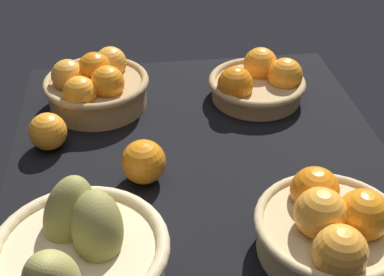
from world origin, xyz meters
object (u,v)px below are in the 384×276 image
Objects in this scene: loose_orange_back_gap at (144,162)px; basket_near_right at (258,83)px; basket_far_left_pears at (79,253)px; basket_far_right at (96,86)px; basket_near_left at (331,228)px; loose_orange_front_gap at (48,132)px.

basket_near_right is at bearing -46.09° from loose_orange_back_gap.
loose_orange_back_gap is at bearing -25.79° from basket_far_left_pears.
basket_far_left_pears is (-47.25, 1.48, 0.02)cm from basket_far_right.
basket_far_left_pears is 23.38cm from loose_orange_back_gap.
basket_far_right is 47.27cm from basket_far_left_pears.
basket_near_right is (46.08, 0.18, -1.15)cm from basket_near_left.
basket_near_right is 0.83× the size of basket_far_left_pears.
basket_near_left and basket_far_right have the same top height.
basket_far_left_pears is (-46.46, 36.58, 1.29)cm from basket_near_right.
basket_far_left_pears is at bearing 90.60° from basket_near_left.
loose_orange_front_gap is 21.41cm from loose_orange_back_gap.
basket_far_right is at bearing 18.33° from loose_orange_back_gap.
basket_near_right is at bearing -91.28° from basket_far_right.
basket_far_left_pears reaches higher than basket_near_right.
basket_near_left reaches higher than loose_orange_back_gap.
basket_near_left is 0.89× the size of basket_far_left_pears.
basket_near_right reaches higher than loose_orange_back_gap.
basket_far_right is 27.64cm from loose_orange_back_gap.
basket_near_right is at bearing 0.22° from basket_near_left.
loose_orange_front_gap is at bearing 53.35° from basket_near_left.
loose_orange_front_gap is at bearing 106.72° from basket_near_right.
basket_near_right is 45.94cm from loose_orange_front_gap.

